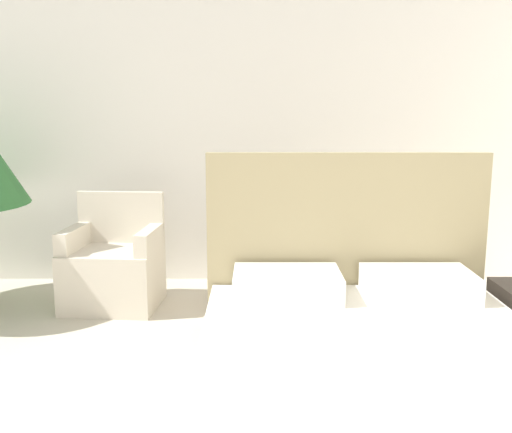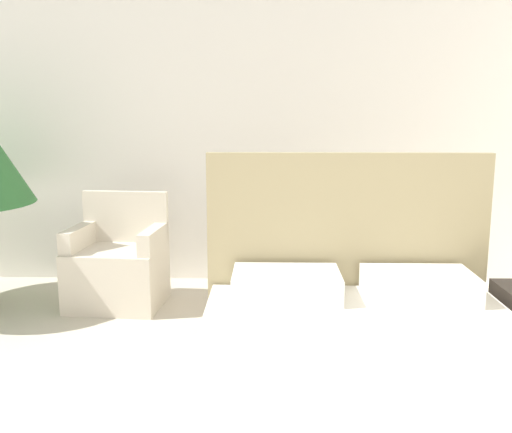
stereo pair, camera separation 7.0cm
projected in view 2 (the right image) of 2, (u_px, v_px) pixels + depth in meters
wall_back at (242, 118)px, 4.97m from camera, size 10.00×0.06×2.90m
bed at (371, 392)px, 2.49m from camera, size 1.61×1.98×1.28m
armchair_near_window_left at (118, 269)px, 4.46m from camera, size 0.74×0.64×0.87m
armchair_near_window_right at (261, 270)px, 4.44m from camera, size 0.71×0.60×0.87m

